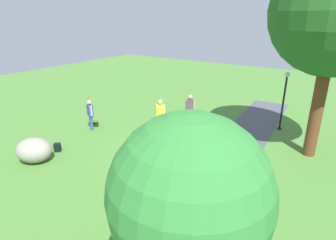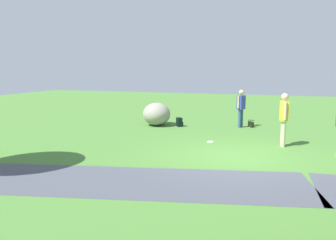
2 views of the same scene
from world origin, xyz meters
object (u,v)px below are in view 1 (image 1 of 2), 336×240
Objects in this scene: lawn_boulder at (34,150)px; lamp_post at (284,94)px; backpack_by_boulder at (57,147)px; frisbee_on_grass at (133,150)px; large_shade_tree at (336,12)px; handbag_on_grass at (95,124)px; young_tree_near_path at (190,196)px; man_near_boulder at (160,113)px; passerby_on_path at (190,108)px; woman_with_handbag at (90,113)px.

lamp_post is at bearing 140.34° from lawn_boulder.
frisbee_on_grass is at bearing 125.62° from backpack_by_boulder.
handbag_on_grass is (2.86, -10.38, -5.75)m from large_shade_tree.
young_tree_near_path is at bearing 54.48° from handbag_on_grass.
large_shade_tree reaches higher than man_near_boulder.
man_near_boulder is (3.89, -5.13, -0.90)m from lamp_post.
young_tree_near_path is at bearing 66.38° from backpack_by_boulder.
backpack_by_boulder is (-3.89, -8.89, -3.26)m from young_tree_near_path.
young_tree_near_path is at bearing 46.43° from frisbee_on_grass.
young_tree_near_path is 2.61× the size of man_near_boulder.
passerby_on_path is 4.74× the size of handbag_on_grass.
young_tree_near_path is at bearing 55.70° from woman_with_handbag.
young_tree_near_path is 2.59× the size of passerby_on_path.
passerby_on_path is at bearing 154.03° from lawn_boulder.
large_shade_tree reaches higher than lawn_boulder.
young_tree_near_path is at bearing 28.76° from passerby_on_path.
man_near_boulder is at bearing 118.45° from woman_with_handbag.
man_near_boulder is 7.81× the size of frisbee_on_grass.
man_near_boulder is at bearing 154.37° from lawn_boulder.
man_near_boulder is 3.82m from handbag_on_grass.
young_tree_near_path is 1.49× the size of lamp_post.
lawn_boulder is at bearing -53.72° from large_shade_tree.
backpack_by_boulder is at bearing -179.99° from lawn_boulder.
passerby_on_path is (-3.39, 4.10, 0.09)m from woman_with_handbag.
lawn_boulder reaches higher than handbag_on_grass.
frisbee_on_grass is at bearing 79.06° from woman_with_handbag.
backpack_by_boulder is at bearing -58.19° from large_shade_tree.
frisbee_on_grass is at bearing 2.64° from man_near_boulder.
woman_with_handbag is (5.66, -8.41, -0.99)m from lamp_post.
passerby_on_path is 5.29m from handbag_on_grass.
lamp_post is at bearing 117.75° from passerby_on_path.
young_tree_near_path is 2.81× the size of woman_with_handbag.
frisbee_on_grass is at bearing -38.51° from lamp_post.
woman_with_handbag is 3.57m from frisbee_on_grass.
handbag_on_grass is at bearing -125.52° from young_tree_near_path.
lamp_post reaches higher than handbag_on_grass.
lawn_boulder is at bearing 0.01° from backpack_by_boulder.
woman_with_handbag is at bearing -72.05° from large_shade_tree.
lawn_boulder is at bearing 9.86° from woman_with_handbag.
man_near_boulder is at bearing 111.00° from handbag_on_grass.
large_shade_tree is 2.68× the size of lamp_post.
passerby_on_path is (-9.90, -5.43, -2.40)m from young_tree_near_path.
lamp_post is 11.48m from backpack_by_boulder.
handbag_on_grass is (-6.95, -9.73, -3.31)m from young_tree_near_path.
lamp_post is (-12.16, -1.13, -1.50)m from young_tree_near_path.
lamp_post reaches higher than passerby_on_path.
backpack_by_boulder is at bearing -29.91° from passerby_on_path.
large_shade_tree is at bearing 107.95° from woman_with_handbag.
man_near_boulder reaches higher than frisbee_on_grass.
woman_with_handbag reaches higher than backpack_by_boulder.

